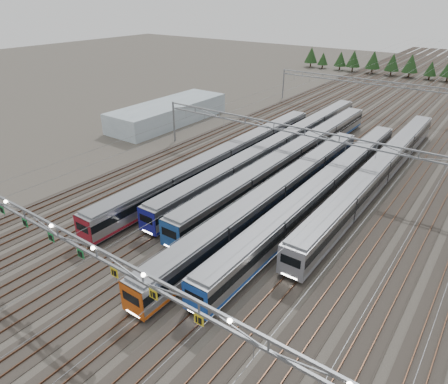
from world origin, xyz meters
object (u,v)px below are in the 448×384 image
Objects in this scene: gantry_mid at (304,138)px; train_d at (275,195)px; gantry_near at (95,255)px; train_b at (279,146)px; west_shed at (169,113)px; train_a at (224,159)px; train_e at (323,189)px; gantry_far at (388,88)px; train_f at (379,171)px; train_c at (292,157)px.

train_d is at bearing -80.01° from gantry_mid.
gantry_near reaches higher than train_d.
west_shed is at bearing 171.67° from train_b.
train_a is 11.61m from train_b.
west_shed is (-26.67, 15.27, 0.04)m from train_a.
gantry_far is (-6.75, 52.12, 4.21)m from train_e.
train_e reaches higher than train_d.
west_shed is (-44.67, 16.12, 0.04)m from train_e.
train_d is at bearing -62.39° from train_b.
gantry_far is (6.75, 40.56, 4.24)m from train_b.
gantry_mid and gantry_far have the same top height.
train_b is 45.33m from gantry_near.
train_d is at bearing -128.56° from train_e.
gantry_far reaches higher than train_e.
train_a is at bearing 154.28° from train_d.
train_e is 34.04m from gantry_near.
gantry_far is (-11.25, 41.52, 4.12)m from train_f.
gantry_far is 52.45m from west_shed.
train_b is 1.16× the size of gantry_far.
train_d is 13.64m from gantry_mid.
gantry_far is at bearing 43.51° from west_shed.
west_shed reaches higher than train_c.
train_b is at bearing -8.33° from west_shed.
gantry_near is (-2.30, -27.35, 4.94)m from train_d.
west_shed is at bearing 150.21° from train_a.
train_b is 1.16× the size of gantry_near.
train_b is (4.50, 10.71, -0.03)m from train_a.
gantry_near is at bearing -104.53° from train_f.
train_f reaches higher than train_d.
train_e is at bearing -82.62° from gantry_far.
train_c reaches higher than train_d.
train_f is at bearing -6.41° from west_shed.
gantry_far is at bearing 89.97° from gantry_near.
train_c is 41.28m from gantry_near.
train_f is (22.50, 9.75, 0.09)m from train_a.
train_b is at bearing 139.42° from train_e.
gantry_mid is (0.05, 40.12, -0.70)m from gantry_near.
gantry_mid is at bearing 89.93° from gantry_near.
west_shed is at bearing 160.15° from train_e.
gantry_mid is 45.00m from gantry_far.
gantry_near is at bearing -52.37° from west_shed.
gantry_near is 62.22m from west_shed.
train_f reaches higher than train_b.
gantry_mid is at bearing -90.00° from gantry_far.
gantry_near reaches higher than gantry_mid.
west_shed is at bearing 151.54° from train_d.
train_d is 27.89m from gantry_near.
gantry_far is at bearing 90.00° from gantry_mid.
train_b is at bearing 141.20° from train_c.
train_c is at bearing 138.57° from train_e.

